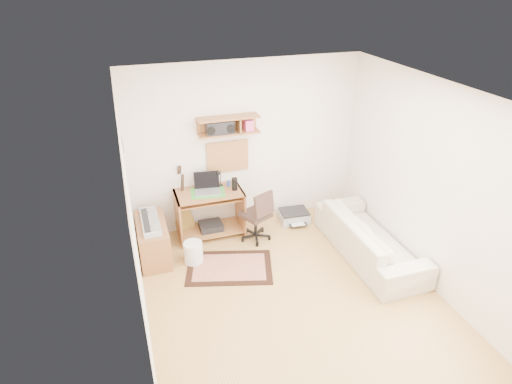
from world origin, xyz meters
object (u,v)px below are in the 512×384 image
object	(u,v)px
desk	(210,214)
printer	(294,216)
cabinet	(153,240)
sofa	(370,232)
task_chair	(256,215)

from	to	relation	value
desk	printer	distance (m)	1.42
cabinet	sofa	bearing A→B (deg)	-17.35
printer	sofa	xyz separation A→B (m)	(0.66, -1.21, 0.30)
cabinet	printer	bearing A→B (deg)	7.14
task_chair	printer	distance (m)	0.89
desk	sofa	bearing A→B (deg)	-30.97
desk	task_chair	size ratio (longest dim) A/B	1.18
sofa	desk	bearing A→B (deg)	59.03
task_chair	printer	xyz separation A→B (m)	(0.76, 0.31, -0.34)
desk	printer	world-z (taller)	desk
desk	sofa	xyz separation A→B (m)	(2.05, -1.23, 0.01)
printer	sofa	bearing A→B (deg)	-57.27
printer	sofa	distance (m)	1.41
desk	cabinet	world-z (taller)	desk
printer	desk	bearing A→B (deg)	-176.61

